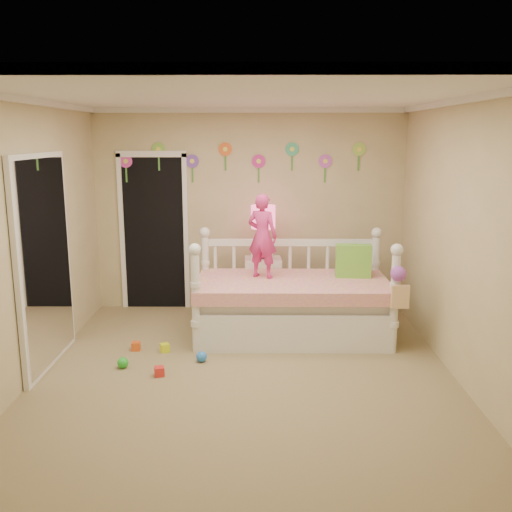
{
  "coord_description": "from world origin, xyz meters",
  "views": [
    {
      "loc": [
        0.14,
        -5.07,
        2.26
      ],
      "look_at": [
        0.1,
        0.6,
        1.05
      ],
      "focal_mm": 39.72,
      "sensor_mm": 36.0,
      "label": 1
    }
  ],
  "objects_px": {
    "daybed": "(292,285)",
    "child": "(262,236)",
    "table_lamp": "(263,223)",
    "nightstand": "(263,287)"
  },
  "relations": [
    {
      "from": "daybed",
      "to": "child",
      "type": "bearing_deg",
      "value": 162.59
    },
    {
      "from": "daybed",
      "to": "child",
      "type": "relative_size",
      "value": 2.29
    },
    {
      "from": "table_lamp",
      "to": "daybed",
      "type": "bearing_deg",
      "value": -65.46
    },
    {
      "from": "child",
      "to": "table_lamp",
      "type": "xyz_separation_m",
      "value": [
        0.01,
        0.61,
        0.05
      ]
    },
    {
      "from": "daybed",
      "to": "child",
      "type": "distance_m",
      "value": 0.65
    },
    {
      "from": "daybed",
      "to": "table_lamp",
      "type": "relative_size",
      "value": 3.31
    },
    {
      "from": "daybed",
      "to": "nightstand",
      "type": "height_order",
      "value": "daybed"
    },
    {
      "from": "daybed",
      "to": "nightstand",
      "type": "relative_size",
      "value": 2.92
    },
    {
      "from": "table_lamp",
      "to": "nightstand",
      "type": "bearing_deg",
      "value": 0.0
    },
    {
      "from": "nightstand",
      "to": "table_lamp",
      "type": "relative_size",
      "value": 1.14
    }
  ]
}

